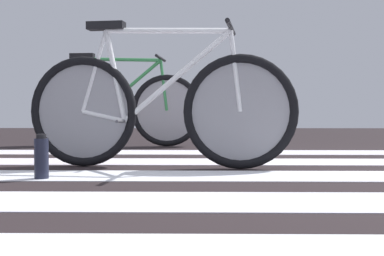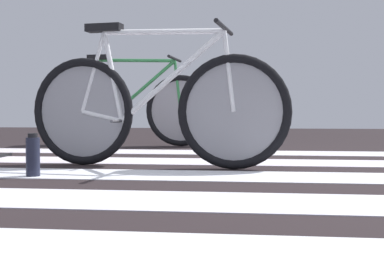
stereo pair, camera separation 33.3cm
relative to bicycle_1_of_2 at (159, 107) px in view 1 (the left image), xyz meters
name	(u,v)px [view 1 (the left image)]	position (x,y,z in m)	size (l,w,h in m)	color
ground	(267,181)	(0.62, -0.49, -0.40)	(18.00, 14.00, 0.02)	black
crosswalk_markings	(282,187)	(0.65, -0.79, -0.38)	(5.47, 4.21, 0.00)	silver
bicycle_1_of_2	(159,107)	(0.00, 0.00, 0.00)	(1.73, 0.52, 0.93)	black
bicycle_2_of_2	(116,108)	(-0.58, 1.84, 0.00)	(1.73, 0.52, 0.93)	black
water_bottle	(41,158)	(-0.59, -0.53, -0.27)	(0.08, 0.08, 0.24)	#1D2133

